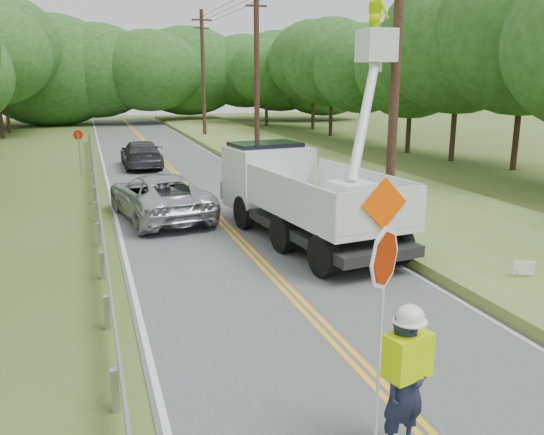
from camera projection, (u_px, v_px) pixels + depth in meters
name	position (u px, v px, depth m)	size (l,w,h in m)	color
ground	(391.00, 399.00, 8.79)	(140.00, 140.00, 0.00)	#435720
road	(208.00, 207.00, 21.69)	(7.20, 96.00, 0.03)	#4D4D50
guardrail	(97.00, 195.00, 21.18)	(0.18, 48.00, 0.77)	#9C9DA5
utility_poles	(302.00, 68.00, 24.70)	(1.60, 43.30, 10.00)	black
tall_grass_verge	(373.00, 192.00, 23.80)	(7.00, 96.00, 0.30)	olive
treeline_right	(430.00, 54.00, 34.22)	(12.68, 56.74, 11.35)	#332319
treeline_horizon	(109.00, 71.00, 58.83)	(56.89, 14.10, 11.32)	#214814
flagger	(406.00, 375.00, 7.26)	(1.17, 0.64, 3.18)	#191E33
bucket_truck	(296.00, 182.00, 17.74)	(4.62, 8.04, 7.47)	black
suv_silver	(160.00, 196.00, 19.80)	(2.64, 5.73, 1.59)	#B2B4BB
suv_darkgrey	(141.00, 154.00, 30.99)	(2.05, 5.05, 1.47)	#34363C
stop_sign_permanent	(79.00, 146.00, 27.79)	(0.47, 0.22, 2.36)	#9C9DA5
yard_sign	(524.00, 269.00, 13.24)	(0.45, 0.23, 0.70)	white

